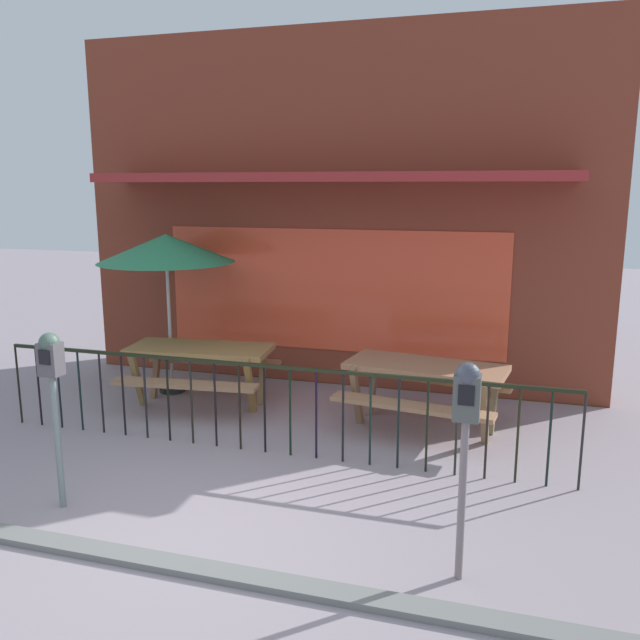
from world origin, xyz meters
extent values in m
plane|color=gray|center=(0.00, 0.00, 0.00)|extent=(40.00, 40.00, 0.00)
cube|color=#4E2B0F|center=(0.00, 4.53, 0.00)|extent=(7.42, 0.54, 0.01)
cube|color=brown|center=(0.00, 4.53, 2.43)|extent=(7.42, 0.50, 4.85)
cube|color=#E54C2D|center=(0.00, 4.27, 1.35)|extent=(4.82, 0.02, 1.70)
cube|color=#A12828|center=(0.00, 3.85, 2.89)|extent=(6.31, 0.88, 0.12)
cube|color=black|center=(0.00, 1.71, 0.95)|extent=(6.23, 0.04, 0.04)
cylinder|color=black|center=(-3.12, 1.71, 0.47)|extent=(0.02, 0.02, 0.95)
cylinder|color=black|center=(-2.83, 1.71, 0.47)|extent=(0.02, 0.02, 0.95)
cylinder|color=black|center=(-2.55, 1.71, 0.47)|extent=(0.02, 0.02, 0.95)
cylinder|color=black|center=(-2.27, 1.71, 0.47)|extent=(0.02, 0.02, 0.95)
cylinder|color=black|center=(-1.98, 1.71, 0.47)|extent=(0.02, 0.02, 0.95)
cylinder|color=black|center=(-1.70, 1.71, 0.47)|extent=(0.02, 0.02, 0.95)
cylinder|color=black|center=(-1.42, 1.71, 0.47)|extent=(0.02, 0.02, 0.95)
cylinder|color=black|center=(-1.13, 1.71, 0.47)|extent=(0.02, 0.02, 0.95)
cylinder|color=black|center=(-0.85, 1.71, 0.47)|extent=(0.02, 0.02, 0.95)
cylinder|color=black|center=(-0.57, 1.71, 0.47)|extent=(0.02, 0.02, 0.95)
cylinder|color=black|center=(-0.28, 1.71, 0.47)|extent=(0.02, 0.02, 0.95)
cylinder|color=black|center=(0.00, 1.71, 0.47)|extent=(0.02, 0.02, 0.95)
cylinder|color=black|center=(0.28, 1.71, 0.47)|extent=(0.02, 0.02, 0.95)
cylinder|color=black|center=(0.57, 1.71, 0.47)|extent=(0.02, 0.02, 0.95)
cylinder|color=black|center=(0.85, 1.71, 0.47)|extent=(0.02, 0.02, 0.95)
cylinder|color=black|center=(1.13, 1.71, 0.47)|extent=(0.02, 0.02, 0.95)
cylinder|color=black|center=(1.42, 1.71, 0.47)|extent=(0.02, 0.02, 0.95)
cylinder|color=black|center=(1.70, 1.71, 0.47)|extent=(0.02, 0.02, 0.95)
cylinder|color=black|center=(1.98, 1.71, 0.47)|extent=(0.02, 0.02, 0.95)
cylinder|color=black|center=(2.27, 1.71, 0.47)|extent=(0.02, 0.02, 0.95)
cylinder|color=black|center=(2.55, 1.71, 0.47)|extent=(0.02, 0.02, 0.95)
cylinder|color=black|center=(2.83, 1.71, 0.47)|extent=(0.02, 0.02, 0.95)
cylinder|color=black|center=(3.12, 1.71, 0.47)|extent=(0.02, 0.02, 0.95)
cube|color=#A17542|center=(-1.35, 2.92, 0.74)|extent=(1.87, 0.95, 0.07)
cube|color=#A57755|center=(-1.29, 2.37, 0.44)|extent=(1.82, 0.45, 0.05)
cube|color=#9A6B50|center=(-1.41, 3.46, 0.44)|extent=(1.82, 0.45, 0.05)
cube|color=olive|center=(-2.05, 2.56, 0.37)|extent=(0.11, 0.35, 0.78)
cube|color=#875F44|center=(-2.11, 3.12, 0.37)|extent=(0.11, 0.35, 0.78)
cube|color=olive|center=(-0.58, 2.72, 0.37)|extent=(0.11, 0.35, 0.78)
cube|color=brown|center=(-0.64, 3.27, 0.37)|extent=(0.11, 0.35, 0.78)
cube|color=#A16E4E|center=(1.52, 2.89, 0.74)|extent=(1.89, 1.02, 0.07)
cube|color=#A27351|center=(1.44, 2.34, 0.44)|extent=(1.82, 0.52, 0.05)
cube|color=#A57946|center=(1.61, 3.43, 0.44)|extent=(1.82, 0.52, 0.05)
cube|color=#876346|center=(0.75, 2.72, 0.37)|extent=(0.12, 0.36, 0.78)
cube|color=#825E4B|center=(0.84, 3.27, 0.37)|extent=(0.12, 0.36, 0.78)
cube|color=olive|center=(2.21, 2.50, 0.37)|extent=(0.12, 0.36, 0.78)
cube|color=olive|center=(2.30, 3.06, 0.37)|extent=(0.12, 0.36, 0.78)
cylinder|color=black|center=(-1.99, 3.32, 0.03)|extent=(0.36, 0.36, 0.05)
cylinder|color=#B6B9BB|center=(-1.99, 3.32, 1.05)|extent=(0.04, 0.04, 2.11)
cone|color=#2C8354|center=(-1.99, 3.32, 1.97)|extent=(1.81, 1.81, 0.37)
cylinder|color=slate|center=(-1.28, 0.08, 0.60)|extent=(0.06, 0.06, 1.20)
cube|color=#4F4B51|center=(-1.28, 0.08, 1.35)|extent=(0.18, 0.14, 0.28)
sphere|color=#3E554A|center=(-1.28, 0.08, 1.49)|extent=(0.17, 0.17, 0.17)
cube|color=black|center=(-1.28, 0.00, 1.38)|extent=(0.11, 0.01, 0.13)
cylinder|color=gray|center=(2.16, -0.02, 0.60)|extent=(0.06, 0.06, 1.20)
cube|color=#4D514F|center=(2.16, -0.02, 1.36)|extent=(0.18, 0.14, 0.32)
sphere|color=#434754|center=(2.16, -0.02, 1.52)|extent=(0.17, 0.17, 0.17)
cube|color=black|center=(2.16, -0.10, 1.40)|extent=(0.11, 0.01, 0.14)
cube|color=slate|center=(0.00, -0.50, 0.00)|extent=(10.39, 0.20, 0.11)
camera|label=1|loc=(2.41, -4.36, 2.77)|focal=36.56mm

